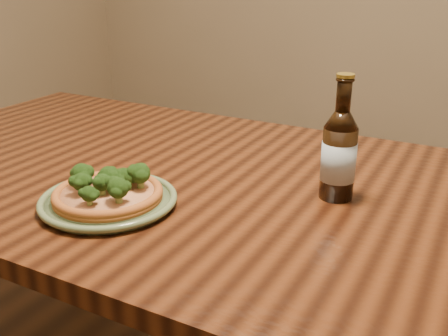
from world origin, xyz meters
The scene contains 4 objects.
table centered at (0.00, 0.10, 0.66)m, with size 1.60×0.90×0.75m.
plate centered at (-0.02, -0.12, 0.76)m, with size 0.27×0.27×0.02m.
pizza centered at (-0.02, -0.11, 0.78)m, with size 0.21×0.21×0.07m.
beer_bottle centered at (0.36, 0.13, 0.84)m, with size 0.07×0.07×0.25m.
Camera 1 is at (0.61, -0.82, 1.19)m, focal length 42.00 mm.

